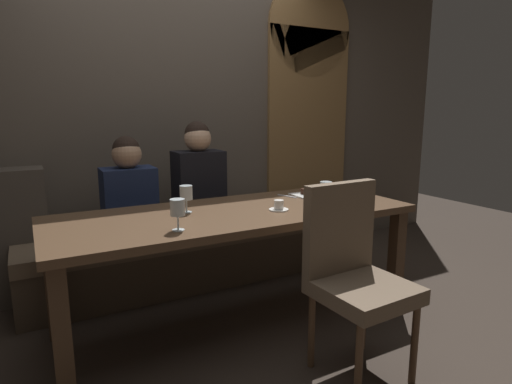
{
  "coord_description": "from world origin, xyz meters",
  "views": [
    {
      "loc": [
        -1.1,
        -2.27,
        1.35
      ],
      "look_at": [
        0.15,
        0.01,
        0.84
      ],
      "focal_mm": 29.7,
      "sensor_mm": 36.0,
      "label": 1
    }
  ],
  "objects_px": {
    "diner_bearded": "(199,179)",
    "espresso_cup": "(279,206)",
    "fork_on_table": "(287,196)",
    "wine_glass_end_left": "(326,189)",
    "dessert_plate": "(307,194)",
    "banquette_bench": "(197,256)",
    "chair_near_side": "(353,267)",
    "diner_redhead": "(129,191)",
    "dining_table": "(235,224)",
    "wine_glass_near_right": "(186,193)",
    "wine_glass_near_left": "(178,208)"
  },
  "relations": [
    {
      "from": "wine_glass_near_left",
      "to": "fork_on_table",
      "type": "xyz_separation_m",
      "value": [
        0.96,
        0.46,
        -0.11
      ]
    },
    {
      "from": "dining_table",
      "to": "banquette_bench",
      "type": "xyz_separation_m",
      "value": [
        0.0,
        0.7,
        -0.42
      ]
    },
    {
      "from": "chair_near_side",
      "to": "dessert_plate",
      "type": "height_order",
      "value": "chair_near_side"
    },
    {
      "from": "banquette_bench",
      "to": "diner_bearded",
      "type": "bearing_deg",
      "value": -24.52
    },
    {
      "from": "diner_bearded",
      "to": "wine_glass_end_left",
      "type": "relative_size",
      "value": 4.97
    },
    {
      "from": "diner_bearded",
      "to": "dessert_plate",
      "type": "xyz_separation_m",
      "value": [
        0.62,
        -0.52,
        -0.08
      ]
    },
    {
      "from": "dining_table",
      "to": "dessert_plate",
      "type": "bearing_deg",
      "value": 14.36
    },
    {
      "from": "wine_glass_near_left",
      "to": "chair_near_side",
      "type": "bearing_deg",
      "value": -31.46
    },
    {
      "from": "banquette_bench",
      "to": "dessert_plate",
      "type": "bearing_deg",
      "value": -39.24
    },
    {
      "from": "banquette_bench",
      "to": "chair_near_side",
      "type": "relative_size",
      "value": 2.55
    },
    {
      "from": "dining_table",
      "to": "wine_glass_near_left",
      "type": "relative_size",
      "value": 13.41
    },
    {
      "from": "dessert_plate",
      "to": "fork_on_table",
      "type": "xyz_separation_m",
      "value": [
        -0.14,
        0.04,
        -0.01
      ]
    },
    {
      "from": "chair_near_side",
      "to": "espresso_cup",
      "type": "bearing_deg",
      "value": 97.59
    },
    {
      "from": "diner_bearded",
      "to": "dessert_plate",
      "type": "height_order",
      "value": "diner_bearded"
    },
    {
      "from": "dining_table",
      "to": "diner_bearded",
      "type": "xyz_separation_m",
      "value": [
        0.03,
        0.69,
        0.18
      ]
    },
    {
      "from": "fork_on_table",
      "to": "chair_near_side",
      "type": "bearing_deg",
      "value": -119.13
    },
    {
      "from": "diner_redhead",
      "to": "diner_bearded",
      "type": "distance_m",
      "value": 0.52
    },
    {
      "from": "chair_near_side",
      "to": "wine_glass_end_left",
      "type": "distance_m",
      "value": 0.65
    },
    {
      "from": "diner_redhead",
      "to": "fork_on_table",
      "type": "relative_size",
      "value": 4.25
    },
    {
      "from": "wine_glass_near_right",
      "to": "wine_glass_near_left",
      "type": "bearing_deg",
      "value": -115.75
    },
    {
      "from": "dining_table",
      "to": "wine_glass_end_left",
      "type": "xyz_separation_m",
      "value": [
        0.54,
        -0.19,
        0.2
      ]
    },
    {
      "from": "diner_redhead",
      "to": "wine_glass_near_left",
      "type": "height_order",
      "value": "diner_redhead"
    },
    {
      "from": "diner_bearded",
      "to": "espresso_cup",
      "type": "relative_size",
      "value": 6.79
    },
    {
      "from": "wine_glass_end_left",
      "to": "fork_on_table",
      "type": "bearing_deg",
      "value": 94.48
    },
    {
      "from": "wine_glass_near_left",
      "to": "dessert_plate",
      "type": "xyz_separation_m",
      "value": [
        1.1,
        0.42,
        -0.1
      ]
    },
    {
      "from": "wine_glass_near_left",
      "to": "fork_on_table",
      "type": "relative_size",
      "value": 0.96
    },
    {
      "from": "dining_table",
      "to": "wine_glass_near_right",
      "type": "distance_m",
      "value": 0.36
    },
    {
      "from": "dining_table",
      "to": "banquette_bench",
      "type": "bearing_deg",
      "value": 90.0
    },
    {
      "from": "wine_glass_near_right",
      "to": "wine_glass_near_left",
      "type": "height_order",
      "value": "same"
    },
    {
      "from": "banquette_bench",
      "to": "dessert_plate",
      "type": "height_order",
      "value": "dessert_plate"
    },
    {
      "from": "wine_glass_end_left",
      "to": "dessert_plate",
      "type": "relative_size",
      "value": 0.86
    },
    {
      "from": "chair_near_side",
      "to": "diner_bearded",
      "type": "relative_size",
      "value": 1.2
    },
    {
      "from": "dining_table",
      "to": "diner_bearded",
      "type": "height_order",
      "value": "diner_bearded"
    },
    {
      "from": "dining_table",
      "to": "fork_on_table",
      "type": "relative_size",
      "value": 12.94
    },
    {
      "from": "diner_redhead",
      "to": "wine_glass_near_right",
      "type": "bearing_deg",
      "value": -70.53
    },
    {
      "from": "wine_glass_end_left",
      "to": "diner_redhead",
      "type": "bearing_deg",
      "value": 139.34
    },
    {
      "from": "diner_bearded",
      "to": "wine_glass_near_left",
      "type": "bearing_deg",
      "value": -116.8
    },
    {
      "from": "espresso_cup",
      "to": "fork_on_table",
      "type": "distance_m",
      "value": 0.43
    },
    {
      "from": "chair_near_side",
      "to": "dessert_plate",
      "type": "bearing_deg",
      "value": 69.29
    },
    {
      "from": "wine_glass_near_right",
      "to": "wine_glass_end_left",
      "type": "bearing_deg",
      "value": -19.4
    },
    {
      "from": "banquette_bench",
      "to": "dessert_plate",
      "type": "relative_size",
      "value": 13.16
    },
    {
      "from": "dessert_plate",
      "to": "diner_redhead",
      "type": "bearing_deg",
      "value": 155.38
    },
    {
      "from": "dining_table",
      "to": "fork_on_table",
      "type": "height_order",
      "value": "fork_on_table"
    },
    {
      "from": "chair_near_side",
      "to": "wine_glass_end_left",
      "type": "xyz_separation_m",
      "value": [
        0.22,
        0.53,
        0.3
      ]
    },
    {
      "from": "dining_table",
      "to": "diner_redhead",
      "type": "bearing_deg",
      "value": 125.31
    },
    {
      "from": "diner_redhead",
      "to": "espresso_cup",
      "type": "distance_m",
      "value": 1.09
    },
    {
      "from": "chair_near_side",
      "to": "wine_glass_near_right",
      "type": "distance_m",
      "value": 1.05
    },
    {
      "from": "diner_redhead",
      "to": "diner_bearded",
      "type": "relative_size",
      "value": 0.89
    },
    {
      "from": "diner_redhead",
      "to": "wine_glass_near_right",
      "type": "relative_size",
      "value": 4.4
    },
    {
      "from": "chair_near_side",
      "to": "wine_glass_near_right",
      "type": "bearing_deg",
      "value": 126.13
    }
  ]
}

